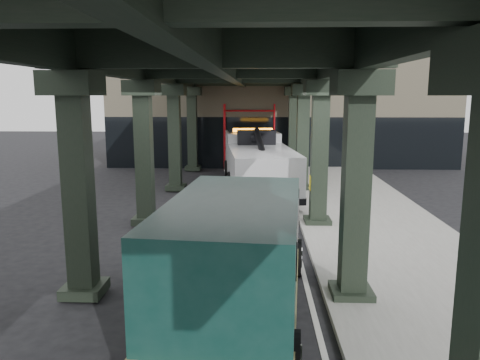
# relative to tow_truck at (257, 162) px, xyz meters

# --- Properties ---
(ground) EXTENTS (90.00, 90.00, 0.00)m
(ground) POSITION_rel_tow_truck_xyz_m (-0.48, -7.57, -1.48)
(ground) COLOR black
(ground) RESTS_ON ground
(sidewalk) EXTENTS (5.00, 40.00, 0.15)m
(sidewalk) POSITION_rel_tow_truck_xyz_m (4.02, -5.57, -1.41)
(sidewalk) COLOR gray
(sidewalk) RESTS_ON ground
(lane_stripe) EXTENTS (0.12, 38.00, 0.01)m
(lane_stripe) POSITION_rel_tow_truck_xyz_m (1.22, -5.57, -1.48)
(lane_stripe) COLOR silver
(lane_stripe) RESTS_ON ground
(viaduct) EXTENTS (7.40, 32.00, 6.40)m
(viaduct) POSITION_rel_tow_truck_xyz_m (-0.88, -5.57, 3.98)
(viaduct) COLOR black
(viaduct) RESTS_ON ground
(building) EXTENTS (22.00, 10.00, 8.00)m
(building) POSITION_rel_tow_truck_xyz_m (1.52, 12.43, 2.52)
(building) COLOR #C6B793
(building) RESTS_ON ground
(scaffolding) EXTENTS (3.08, 0.88, 4.00)m
(scaffolding) POSITION_rel_tow_truck_xyz_m (-0.48, 7.08, 0.62)
(scaffolding) COLOR red
(scaffolding) RESTS_ON ground
(tow_truck) EXTENTS (3.57, 9.49, 3.04)m
(tow_truck) POSITION_rel_tow_truck_xyz_m (0.00, 0.00, 0.00)
(tow_truck) COLOR black
(tow_truck) RESTS_ON ground
(towed_van) EXTENTS (3.08, 6.62, 2.60)m
(towed_van) POSITION_rel_tow_truck_xyz_m (-0.38, -12.65, -0.08)
(towed_van) COLOR #103933
(towed_van) RESTS_ON ground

